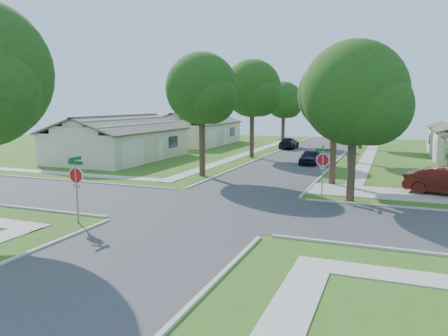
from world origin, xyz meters
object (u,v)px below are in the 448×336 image
(stop_sign_sw, at_px, (76,178))
(tree_w_far, at_px, (284,102))
(tree_ne_corner, at_px, (355,98))
(tree_e_far, at_px, (363,98))
(tree_w_near, at_px, (202,92))
(stop_sign_ne, at_px, (323,162))
(house_nw_near, at_px, (120,144))
(tree_w_mid, at_px, (253,91))
(car_curb_east, at_px, (310,157))
(house_nw_far, at_px, (195,133))
(tree_e_mid, at_px, (353,93))
(car_curb_west, at_px, (289,143))
(tree_e_near, at_px, (336,98))

(stop_sign_sw, height_order, tree_w_far, tree_w_far)
(stop_sign_sw, relative_size, tree_ne_corner, 0.34)
(tree_e_far, height_order, tree_ne_corner, tree_e_far)
(tree_e_far, bearing_deg, tree_w_near, -110.60)
(stop_sign_ne, distance_m, house_nw_near, 23.12)
(tree_w_mid, distance_m, car_curb_east, 8.97)
(house_nw_near, height_order, house_nw_far, same)
(tree_e_mid, xyz_separation_m, tree_w_far, (-9.41, 13.00, -0.75))
(car_curb_west, bearing_deg, house_nw_far, -6.83)
(stop_sign_ne, height_order, tree_e_mid, tree_e_mid)
(tree_e_far, relative_size, car_curb_east, 2.31)
(stop_sign_sw, xyz_separation_m, tree_e_far, (9.45, 38.71, 3.95))
(car_curb_east, bearing_deg, tree_e_near, -70.51)
(tree_e_mid, distance_m, car_curb_west, 13.84)
(tree_w_near, relative_size, tree_w_far, 1.12)
(tree_w_far, bearing_deg, house_nw_far, -169.95)
(house_nw_far, distance_m, car_curb_east, 22.32)
(stop_sign_sw, height_order, tree_e_mid, tree_e_mid)
(stop_sign_sw, height_order, house_nw_far, house_nw_far)
(tree_w_near, bearing_deg, stop_sign_ne, -24.74)
(tree_w_mid, relative_size, car_curb_east, 2.53)
(tree_ne_corner, height_order, house_nw_far, tree_ne_corner)
(tree_w_near, height_order, house_nw_far, tree_w_near)
(car_curb_east, height_order, car_curb_west, car_curb_west)
(tree_ne_corner, xyz_separation_m, car_curb_west, (-9.56, 26.65, -4.94))
(stop_sign_ne, distance_m, tree_e_near, 5.62)
(house_nw_far, bearing_deg, tree_w_mid, -44.07)
(stop_sign_sw, relative_size, car_curb_east, 0.79)
(tree_w_near, xyz_separation_m, house_nw_near, (-11.35, 5.99, -4.60))
(tree_w_mid, height_order, house_nw_near, tree_w_mid)
(tree_e_far, height_order, house_nw_far, tree_e_far)
(stop_sign_sw, distance_m, car_curb_west, 35.61)
(tree_w_mid, bearing_deg, car_curb_east, -23.72)
(tree_e_near, distance_m, tree_e_far, 25.00)
(stop_sign_sw, distance_m, house_nw_far, 38.40)
(tree_w_near, bearing_deg, tree_e_near, -0.00)
(tree_w_far, bearing_deg, stop_sign_sw, -90.07)
(tree_e_mid, bearing_deg, tree_w_near, -128.08)
(tree_w_far, height_order, car_curb_east, tree_w_far)
(house_nw_far, bearing_deg, tree_ne_corner, -51.19)
(car_curb_east, bearing_deg, stop_sign_sw, -104.67)
(tree_e_near, xyz_separation_m, tree_w_mid, (-9.39, 12.00, 0.85))
(tree_e_mid, bearing_deg, house_nw_far, 152.09)
(tree_w_mid, relative_size, tree_w_far, 1.19)
(tree_e_far, bearing_deg, stop_sign_ne, -90.10)
(tree_e_near, xyz_separation_m, tree_e_far, (0.00, 25.00, 0.34))
(tree_ne_corner, height_order, car_curb_east, tree_ne_corner)
(tree_e_mid, distance_m, tree_ne_corner, 16.89)
(tree_w_mid, height_order, car_curb_east, tree_w_mid)
(stop_sign_sw, relative_size, house_nw_far, 0.22)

